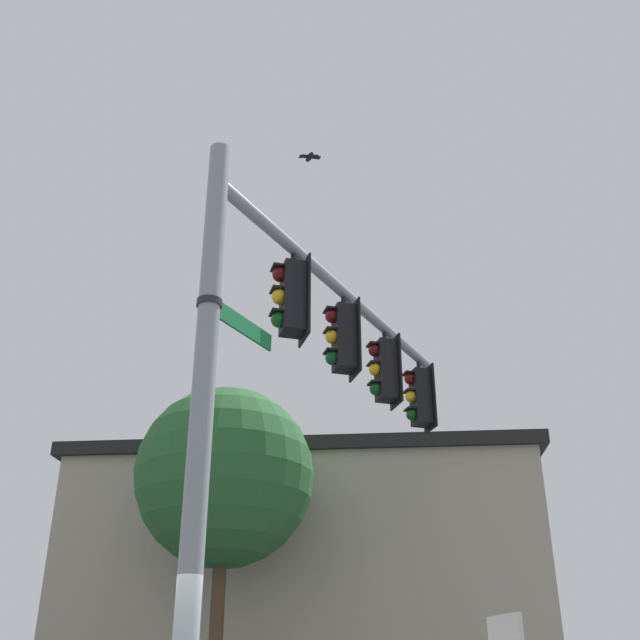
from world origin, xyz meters
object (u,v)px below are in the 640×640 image
at_px(traffic_light_nearest_pole, 291,298).
at_px(traffic_light_arm_end, 420,397).
at_px(street_name_sign, 229,316).
at_px(bird_flying, 310,157).
at_px(traffic_light_mid_inner, 343,338).
at_px(traffic_light_mid_outer, 385,370).

height_order(traffic_light_nearest_pole, traffic_light_arm_end, same).
distance_m(street_name_sign, bird_flying, 6.20).
distance_m(traffic_light_nearest_pole, traffic_light_mid_inner, 1.52).
bearing_deg(traffic_light_nearest_pole, traffic_light_arm_end, -45.53).
bearing_deg(traffic_light_nearest_pole, traffic_light_mid_outer, -45.53).
xyz_separation_m(traffic_light_mid_inner, traffic_light_mid_outer, (1.06, -1.08, 0.00)).
relative_size(traffic_light_mid_outer, bird_flying, 3.05).
xyz_separation_m(traffic_light_nearest_pole, traffic_light_arm_end, (3.19, -3.25, 0.00)).
distance_m(traffic_light_arm_end, bird_flying, 4.94).
distance_m(traffic_light_mid_inner, traffic_light_arm_end, 3.04).
height_order(traffic_light_nearest_pole, street_name_sign, traffic_light_nearest_pole).
bearing_deg(street_name_sign, bird_flying, -30.32).
xyz_separation_m(traffic_light_nearest_pole, traffic_light_mid_outer, (2.13, -2.17, 0.00)).
bearing_deg(traffic_light_mid_outer, traffic_light_mid_inner, 134.47).
bearing_deg(traffic_light_mid_inner, street_name_sign, 134.75).
bearing_deg(bird_flying, traffic_light_mid_inner, -165.93).
bearing_deg(traffic_light_nearest_pole, traffic_light_mid_inner, -45.53).
height_order(traffic_light_nearest_pole, traffic_light_mid_inner, same).
xyz_separation_m(traffic_light_nearest_pole, bird_flying, (2.11, -0.82, 4.16)).
bearing_deg(traffic_light_nearest_pole, bird_flying, -21.26).
distance_m(traffic_light_mid_inner, street_name_sign, 3.07).
bearing_deg(traffic_light_arm_end, traffic_light_mid_inner, 134.47).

